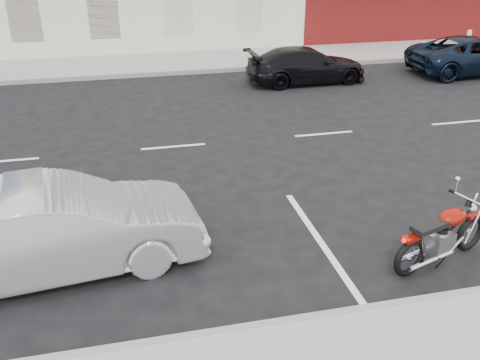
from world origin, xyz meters
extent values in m
plane|color=black|center=(0.00, 0.00, 0.00)|extent=(120.00, 120.00, 0.00)
cube|color=gray|center=(-5.00, 8.70, 0.07)|extent=(80.00, 3.40, 0.15)
cube|color=gray|center=(-5.00, 7.00, 0.08)|extent=(80.00, 0.12, 0.16)
cylinder|color=beige|center=(12.00, 8.50, 0.45)|extent=(0.20, 0.20, 0.60)
sphere|color=beige|center=(12.00, 8.50, 0.77)|extent=(0.20, 0.20, 0.20)
torus|color=black|center=(1.69, -6.02, 0.32)|extent=(0.66, 0.31, 0.66)
cube|color=maroon|center=(1.65, -6.03, 0.68)|extent=(0.33, 0.24, 0.06)
cube|color=gray|center=(2.33, -5.81, 0.38)|extent=(0.49, 0.41, 0.34)
cube|color=black|center=(2.02, -5.91, 0.77)|extent=(0.66, 0.43, 0.09)
cylinder|color=silver|center=(2.06, -6.04, 0.22)|extent=(0.92, 0.37, 0.08)
cylinder|color=silver|center=(1.98, -5.78, 0.22)|extent=(0.92, 0.37, 0.08)
cylinder|color=black|center=(2.54, -5.74, 0.54)|extent=(0.77, 0.29, 0.49)
imported|color=#A2A5A9|center=(-4.33, -4.84, 0.74)|extent=(4.68, 2.11, 1.49)
imported|color=black|center=(9.67, 4.80, 0.67)|extent=(4.88, 2.36, 1.34)
imported|color=black|center=(3.23, 4.98, 0.61)|extent=(4.25, 1.84, 1.22)
camera|label=1|loc=(-3.18, -12.45, 5.03)|focal=40.00mm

